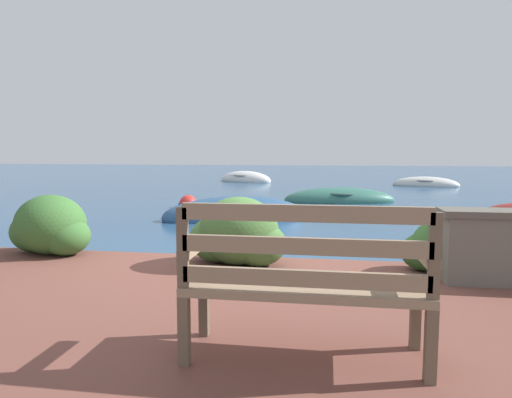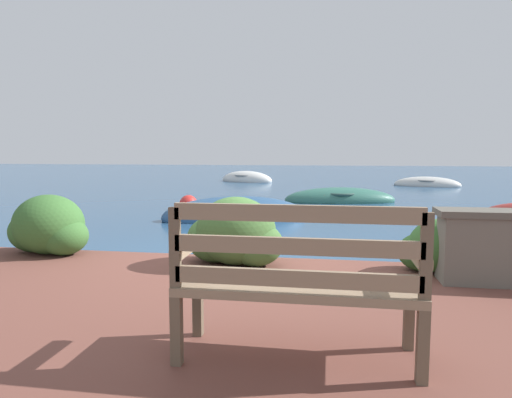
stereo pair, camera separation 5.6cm
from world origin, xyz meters
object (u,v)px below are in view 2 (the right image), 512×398
at_px(rowboat_nearest, 235,216).
at_px(rowboat_outer, 427,185).
at_px(rowboat_far, 340,200).
at_px(rowboat_distant, 247,180).
at_px(park_bench, 297,279).
at_px(mooring_buoy, 188,204).

height_order(rowboat_nearest, rowboat_outer, rowboat_nearest).
height_order(rowboat_nearest, rowboat_far, rowboat_nearest).
height_order(rowboat_far, rowboat_distant, rowboat_distant).
bearing_deg(park_bench, mooring_buoy, 109.24).
height_order(park_bench, rowboat_distant, park_bench).
bearing_deg(rowboat_outer, park_bench, 91.64).
distance_m(park_bench, rowboat_distant, 18.62).
relative_size(rowboat_nearest, rowboat_outer, 1.17).
distance_m(rowboat_nearest, rowboat_far, 4.23).
relative_size(rowboat_far, rowboat_distant, 1.09).
bearing_deg(rowboat_far, rowboat_distant, -72.21).
distance_m(park_bench, rowboat_outer, 17.25).
relative_size(rowboat_far, rowboat_outer, 1.16).
bearing_deg(rowboat_distant, park_bench, 126.47).
bearing_deg(mooring_buoy, rowboat_outer, 47.83).
bearing_deg(rowboat_nearest, rowboat_outer, -142.22).
height_order(rowboat_nearest, mooring_buoy, rowboat_nearest).
distance_m(rowboat_distant, mooring_buoy, 9.71).
height_order(rowboat_distant, mooring_buoy, rowboat_distant).
bearing_deg(rowboat_distant, mooring_buoy, 116.82).
bearing_deg(rowboat_outer, rowboat_distant, 4.27).
height_order(rowboat_outer, rowboat_distant, rowboat_distant).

